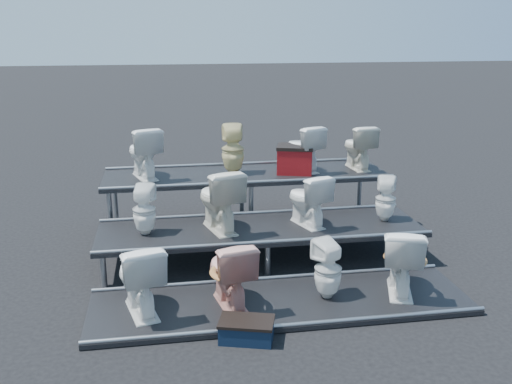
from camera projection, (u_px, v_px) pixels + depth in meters
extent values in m
plane|color=black|center=(261.00, 260.00, 7.57)|extent=(80.00, 80.00, 0.00)
cube|color=black|center=(281.00, 303.00, 6.33)|extent=(4.20, 1.20, 0.06)
cube|color=black|center=(261.00, 244.00, 7.51)|extent=(4.20, 1.20, 0.46)
cube|color=black|center=(246.00, 200.00, 8.68)|extent=(4.20, 1.20, 0.86)
imported|color=white|center=(139.00, 277.00, 5.97)|extent=(0.62, 0.87, 0.80)
imported|color=tan|center=(230.00, 272.00, 6.13)|extent=(0.56, 0.82, 0.77)
imported|color=white|center=(328.00, 269.00, 6.31)|extent=(0.39, 0.39, 0.67)
imported|color=white|center=(401.00, 259.00, 6.43)|extent=(0.67, 0.88, 0.80)
imported|color=white|center=(144.00, 210.00, 7.12)|extent=(0.34, 0.35, 0.64)
imported|color=silver|center=(219.00, 199.00, 7.24)|extent=(0.65, 0.89, 0.82)
imported|color=white|center=(307.00, 199.00, 7.44)|extent=(0.59, 0.77, 0.70)
imported|color=white|center=(386.00, 199.00, 7.63)|extent=(0.36, 0.36, 0.60)
imported|color=white|center=(143.00, 152.00, 8.22)|extent=(0.61, 0.82, 0.75)
imported|color=beige|center=(233.00, 149.00, 8.42)|extent=(0.36, 0.36, 0.74)
imported|color=white|center=(303.00, 148.00, 8.60)|extent=(0.60, 0.78, 0.70)
imported|color=silver|center=(358.00, 147.00, 8.74)|extent=(0.43, 0.70, 0.68)
cube|color=maroon|center=(295.00, 161.00, 8.53)|extent=(0.61, 0.54, 0.37)
cube|color=black|center=(247.00, 331.00, 5.62)|extent=(0.58, 0.45, 0.19)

